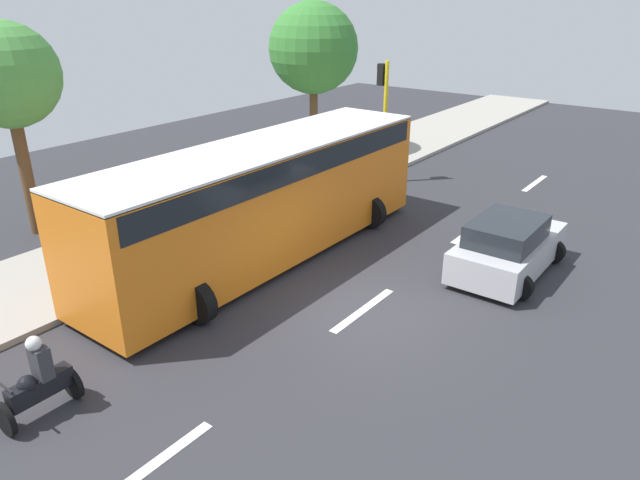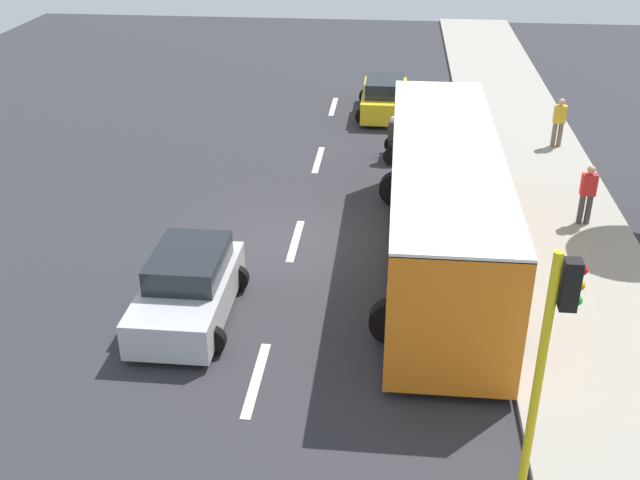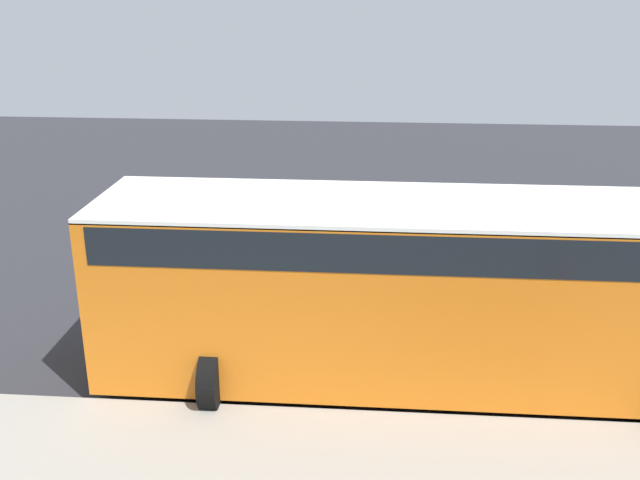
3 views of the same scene
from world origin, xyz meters
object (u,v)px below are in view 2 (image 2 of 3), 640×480
(car_yellow_cab, at_px, (385,97))
(pedestrian_by_tree, at_px, (559,121))
(car_silver, at_px, (188,289))
(motorcycle, at_px, (393,141))
(pedestrian_near_signal, at_px, (588,193))
(traffic_light_corner, at_px, (550,349))
(city_bus, at_px, (443,197))

(car_yellow_cab, relative_size, pedestrian_by_tree, 2.36)
(pedestrian_by_tree, bearing_deg, car_silver, -130.57)
(car_silver, relative_size, motorcycle, 2.53)
(car_silver, relative_size, pedestrian_by_tree, 2.29)
(car_silver, distance_m, pedestrian_near_signal, 11.07)
(car_yellow_cab, xyz_separation_m, traffic_light_corner, (2.77, -19.77, 2.22))
(city_bus, xyz_separation_m, motorcycle, (-1.26, 7.21, -1.20))
(car_silver, bearing_deg, city_bus, 28.09)
(motorcycle, xyz_separation_m, traffic_light_corner, (2.37, -14.94, 2.29))
(car_silver, height_order, motorcycle, motorcycle)
(city_bus, relative_size, motorcycle, 7.19)
(traffic_light_corner, bearing_deg, motorcycle, 99.01)
(pedestrian_near_signal, bearing_deg, city_bus, -148.65)
(car_yellow_cab, height_order, car_silver, same)
(motorcycle, bearing_deg, pedestrian_near_signal, -41.90)
(city_bus, relative_size, traffic_light_corner, 2.44)
(pedestrian_by_tree, bearing_deg, city_bus, -116.77)
(car_yellow_cab, height_order, pedestrian_by_tree, pedestrian_by_tree)
(car_silver, relative_size, city_bus, 0.35)
(city_bus, bearing_deg, pedestrian_by_tree, 63.23)
(motorcycle, distance_m, traffic_light_corner, 15.30)
(car_silver, height_order, traffic_light_corner, traffic_light_corner)
(car_yellow_cab, xyz_separation_m, pedestrian_by_tree, (6.02, -3.39, 0.35))
(car_yellow_cab, bearing_deg, pedestrian_by_tree, -29.41)
(motorcycle, xyz_separation_m, pedestrian_by_tree, (5.62, 1.44, 0.42))
(city_bus, height_order, traffic_light_corner, traffic_light_corner)
(car_yellow_cab, bearing_deg, city_bus, -82.14)
(car_yellow_cab, xyz_separation_m, car_silver, (-3.94, -15.03, 0.00))
(car_silver, height_order, city_bus, city_bus)
(pedestrian_by_tree, bearing_deg, motorcycle, -165.64)
(car_yellow_cab, bearing_deg, traffic_light_corner, -82.01)
(pedestrian_by_tree, relative_size, traffic_light_corner, 0.38)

